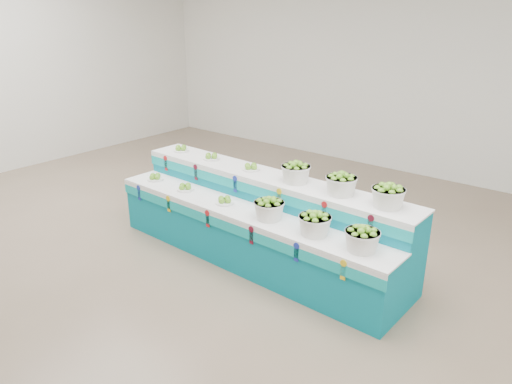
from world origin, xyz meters
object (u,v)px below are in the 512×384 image
display_stand (256,220)px  plate_upper_mid (211,156)px  basket_upper_right (388,196)px  basket_lower_left (269,209)px

display_stand → plate_upper_mid: size_ratio=17.71×
basket_upper_right → plate_upper_mid: bearing=178.6°
basket_lower_left → display_stand: bearing=147.1°
display_stand → plate_upper_mid: (-0.99, 0.27, 0.56)m
basket_lower_left → basket_upper_right: bearing=21.5°
display_stand → plate_upper_mid: 1.17m
display_stand → basket_lower_left: 0.57m
display_stand → basket_upper_right: 1.69m
display_stand → plate_upper_mid: bearing=166.3°
display_stand → basket_lower_left: size_ratio=11.48×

